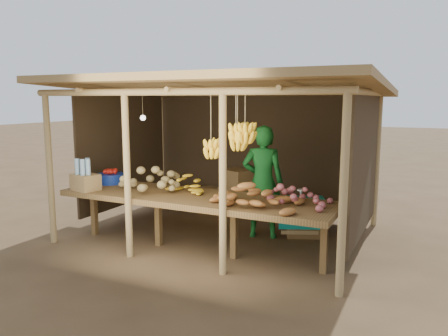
% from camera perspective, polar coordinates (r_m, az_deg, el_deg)
% --- Properties ---
extents(ground, '(60.00, 60.00, 0.00)m').
position_cam_1_polar(ground, '(7.04, 0.00, -8.47)').
color(ground, brown).
rests_on(ground, ground).
extents(stall_structure, '(4.70, 3.50, 2.43)m').
position_cam_1_polar(stall_structure, '(6.81, 0.71, 7.42)').
color(stall_structure, tan).
rests_on(stall_structure, ground).
extents(counter, '(3.90, 1.05, 0.80)m').
position_cam_1_polar(counter, '(6.03, -3.90, -4.19)').
color(counter, brown).
rests_on(counter, ground).
extents(potato_heap, '(1.17, 0.79, 0.37)m').
position_cam_1_polar(potato_heap, '(6.40, -9.31, -1.26)').
color(potato_heap, '#A28B53').
rests_on(potato_heap, counter).
extents(sweet_potato_heap, '(1.14, 0.76, 0.36)m').
position_cam_1_polar(sweet_potato_heap, '(5.44, 3.96, -3.04)').
color(sweet_potato_heap, '#A26229').
rests_on(sweet_potato_heap, counter).
extents(onion_heap, '(0.95, 0.62, 0.36)m').
position_cam_1_polar(onion_heap, '(5.53, 8.80, -2.93)').
color(onion_heap, '#B05557').
rests_on(onion_heap, counter).
extents(banana_pile, '(0.57, 0.42, 0.34)m').
position_cam_1_polar(banana_pile, '(6.20, -5.08, -1.65)').
color(banana_pile, yellow).
rests_on(banana_pile, counter).
extents(tomato_basin, '(0.43, 0.43, 0.23)m').
position_cam_1_polar(tomato_basin, '(7.10, -14.62, -1.19)').
color(tomato_basin, navy).
rests_on(tomato_basin, counter).
extents(bottle_box, '(0.43, 0.37, 0.47)m').
position_cam_1_polar(bottle_box, '(6.64, -17.65, -1.26)').
color(bottle_box, olive).
rests_on(bottle_box, counter).
extents(vendor, '(0.71, 0.56, 1.73)m').
position_cam_1_polar(vendor, '(6.68, 5.08, -1.82)').
color(vendor, '#176724').
rests_on(vendor, ground).
extents(tarp_crate, '(0.79, 0.74, 0.75)m').
position_cam_1_polar(tarp_crate, '(6.98, 10.43, -6.15)').
color(tarp_crate, brown).
rests_on(tarp_crate, ground).
extents(carton_stack, '(1.19, 0.58, 0.81)m').
position_cam_1_polar(carton_stack, '(8.20, 0.51, -3.37)').
color(carton_stack, olive).
rests_on(carton_stack, ground).
extents(burlap_sacks, '(0.80, 0.42, 0.56)m').
position_cam_1_polar(burlap_sacks, '(8.41, -5.00, -3.89)').
color(burlap_sacks, '#40301D').
rests_on(burlap_sacks, ground).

